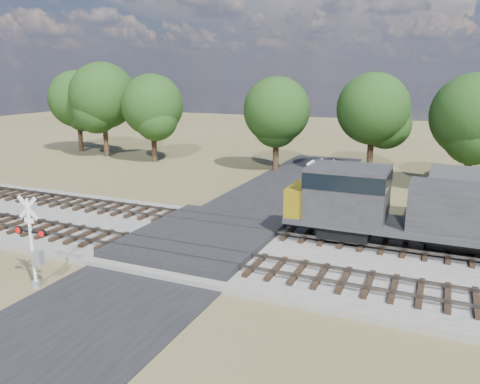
% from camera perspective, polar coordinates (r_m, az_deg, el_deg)
% --- Properties ---
extents(ground, '(160.00, 160.00, 0.00)m').
position_cam_1_polar(ground, '(24.83, -5.04, -6.60)').
color(ground, '#4E4D29').
rests_on(ground, ground).
extents(ballast_bed, '(140.00, 10.00, 0.30)m').
position_cam_1_polar(ballast_bed, '(22.57, 18.84, -9.07)').
color(ballast_bed, gray).
rests_on(ballast_bed, ground).
extents(road, '(7.00, 60.00, 0.08)m').
position_cam_1_polar(road, '(24.81, -5.04, -6.51)').
color(road, black).
rests_on(road, ground).
extents(crossing_panel, '(7.00, 9.00, 0.62)m').
position_cam_1_polar(crossing_panel, '(25.13, -4.51, -5.56)').
color(crossing_panel, '#262628').
rests_on(crossing_panel, ground).
extents(track_near, '(140.00, 2.60, 0.33)m').
position_cam_1_polar(track_near, '(21.71, -0.28, -8.46)').
color(track_near, black).
rests_on(track_near, ballast_bed).
extents(track_far, '(140.00, 2.60, 0.33)m').
position_cam_1_polar(track_far, '(26.08, 4.18, -4.59)').
color(track_far, black).
rests_on(track_far, ballast_bed).
extents(crossing_signal_near, '(1.61, 0.35, 4.00)m').
position_cam_1_polar(crossing_signal_near, '(21.31, -23.82, -6.54)').
color(crossing_signal_near, silver).
rests_on(crossing_signal_near, ground).
extents(crossing_signal_far, '(1.57, 0.37, 3.89)m').
position_cam_1_polar(crossing_signal_far, '(28.98, 10.30, -0.40)').
color(crossing_signal_far, silver).
rests_on(crossing_signal_far, ground).
extents(equipment_shed, '(5.04, 5.04, 3.42)m').
position_cam_1_polar(equipment_shed, '(29.33, 26.73, -1.29)').
color(equipment_shed, '#4D2A21').
rests_on(equipment_shed, ground).
extents(treeline, '(81.63, 11.49, 11.25)m').
position_cam_1_polar(treeline, '(40.76, 24.63, 9.63)').
color(treeline, black).
rests_on(treeline, ground).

